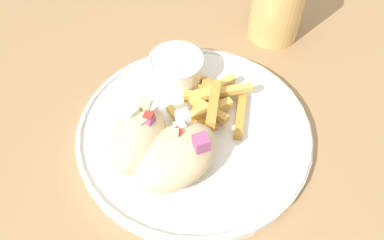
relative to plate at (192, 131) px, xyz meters
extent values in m
cube|color=#9E7A51|center=(0.00, -0.01, -0.03)|extent=(1.49, 1.49, 0.04)
cylinder|color=white|center=(0.00, 0.00, 0.00)|extent=(0.32, 0.32, 0.01)
torus|color=white|center=(0.00, 0.00, 0.01)|extent=(0.31, 0.31, 0.01)
ellipsoid|color=beige|center=(-0.05, -0.04, 0.03)|extent=(0.12, 0.09, 0.05)
cube|color=silver|center=(-0.03, -0.02, 0.05)|extent=(0.01, 0.01, 0.01)
cube|color=#A34C84|center=(-0.03, -0.06, 0.06)|extent=(0.02, 0.02, 0.02)
cube|color=#B7D693|center=(-0.04, -0.02, 0.05)|extent=(0.02, 0.02, 0.01)
cube|color=red|center=(-0.04, -0.02, 0.05)|extent=(0.01, 0.01, 0.01)
cube|color=white|center=(-0.02, -0.01, 0.05)|extent=(0.02, 0.02, 0.02)
cube|color=#A34C84|center=(-0.02, -0.01, 0.05)|extent=(0.01, 0.01, 0.01)
ellipsoid|color=beige|center=(-0.07, 0.01, 0.03)|extent=(0.12, 0.11, 0.06)
cube|color=white|center=(-0.07, 0.03, 0.06)|extent=(0.02, 0.02, 0.02)
cube|color=silver|center=(-0.04, 0.02, 0.06)|extent=(0.01, 0.01, 0.01)
cube|color=#A34C84|center=(-0.06, 0.01, 0.06)|extent=(0.02, 0.02, 0.01)
cube|color=#B7D693|center=(-0.07, 0.01, 0.06)|extent=(0.02, 0.02, 0.01)
cube|color=red|center=(-0.06, 0.01, 0.06)|extent=(0.02, 0.02, 0.01)
cube|color=#B7D693|center=(-0.05, 0.03, 0.06)|extent=(0.02, 0.02, 0.01)
cube|color=gold|center=(0.03, 0.01, 0.01)|extent=(0.05, 0.05, 0.01)
cube|color=gold|center=(0.04, 0.03, 0.01)|extent=(0.06, 0.07, 0.01)
cube|color=gold|center=(0.03, 0.01, 0.01)|extent=(0.02, 0.07, 0.01)
cube|color=gold|center=(0.05, 0.03, 0.01)|extent=(0.06, 0.05, 0.01)
cube|color=gold|center=(0.06, -0.02, 0.01)|extent=(0.06, 0.06, 0.01)
cube|color=gold|center=(0.04, 0.02, 0.01)|extent=(0.04, 0.07, 0.01)
cube|color=gold|center=(0.04, 0.01, 0.01)|extent=(0.06, 0.04, 0.01)
cube|color=gold|center=(0.00, 0.00, 0.01)|extent=(0.05, 0.05, 0.01)
cube|color=#E5B251|center=(0.03, 0.00, 0.01)|extent=(0.07, 0.03, 0.01)
cube|color=gold|center=(0.03, 0.00, 0.04)|extent=(0.06, 0.06, 0.01)
cube|color=#E5B251|center=(0.06, 0.02, 0.02)|extent=(0.07, 0.04, 0.01)
cube|color=#E5B251|center=(0.03, 0.01, 0.02)|extent=(0.03, 0.06, 0.01)
cube|color=#E5B251|center=(0.03, 0.00, 0.02)|extent=(0.06, 0.02, 0.01)
cube|color=#E5B251|center=(-0.01, 0.00, 0.02)|extent=(0.01, 0.08, 0.01)
cube|color=#E5B251|center=(0.06, 0.03, 0.02)|extent=(0.07, 0.01, 0.01)
cube|color=#E5B251|center=(0.07, 0.01, 0.03)|extent=(0.07, 0.04, 0.01)
cylinder|color=white|center=(0.04, 0.09, 0.02)|extent=(0.08, 0.08, 0.04)
cylinder|color=white|center=(0.04, 0.09, 0.04)|extent=(0.06, 0.06, 0.01)
torus|color=white|center=(0.04, 0.09, 0.04)|extent=(0.08, 0.08, 0.00)
cylinder|color=tan|center=(0.24, 0.09, 0.05)|extent=(0.08, 0.08, 0.13)
cylinder|color=silver|center=(0.24, 0.09, 0.03)|extent=(0.07, 0.07, 0.08)
camera|label=1|loc=(-0.18, -0.24, 0.41)|focal=35.00mm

